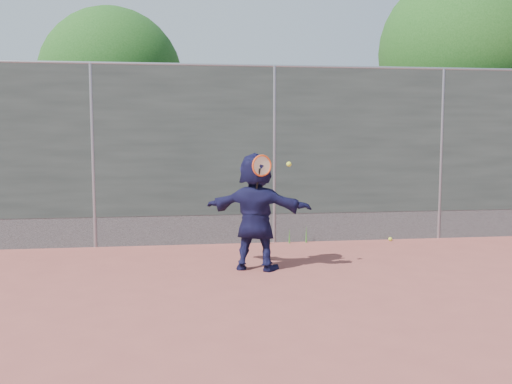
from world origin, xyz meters
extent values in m
plane|color=#9E4C42|center=(0.00, 0.00, 0.00)|extent=(80.00, 80.00, 0.00)
imported|color=#17163E|center=(-0.57, 1.60, 0.81)|extent=(1.57, 1.01, 1.61)
sphere|color=#C4D42F|center=(2.04, 3.34, 0.03)|extent=(0.07, 0.07, 0.07)
cube|color=#38423D|center=(0.00, 3.50, 1.75)|extent=(20.00, 0.04, 2.50)
cube|color=slate|center=(0.00, 3.50, 0.25)|extent=(20.00, 0.03, 0.50)
cylinder|color=gray|center=(0.00, 3.50, 3.00)|extent=(20.00, 0.05, 0.05)
cylinder|color=gray|center=(-3.00, 3.50, 1.50)|extent=(0.06, 0.06, 3.00)
cylinder|color=gray|center=(0.00, 3.50, 1.50)|extent=(0.06, 0.06, 3.00)
cylinder|color=gray|center=(3.00, 3.50, 1.50)|extent=(0.06, 0.06, 3.00)
torus|color=#F24B16|center=(-0.52, 1.40, 1.45)|extent=(0.28, 0.13, 0.29)
cylinder|color=beige|center=(-0.52, 1.40, 1.45)|extent=(0.24, 0.10, 0.25)
cylinder|color=black|center=(-0.57, 1.42, 1.25)|extent=(0.07, 0.13, 0.33)
sphere|color=#C4D42F|center=(-0.16, 1.37, 1.47)|extent=(0.07, 0.07, 0.07)
cylinder|color=#382314|center=(4.50, 5.70, 1.30)|extent=(0.28, 0.28, 2.60)
sphere|color=#23561C|center=(4.50, 5.70, 3.59)|extent=(3.60, 3.60, 3.60)
sphere|color=#23561C|center=(5.22, 5.90, 3.23)|extent=(2.52, 2.52, 2.52)
cylinder|color=#382314|center=(-3.00, 6.50, 1.10)|extent=(0.28, 0.28, 2.20)
sphere|color=#23561C|center=(-3.00, 6.50, 3.03)|extent=(3.00, 3.00, 3.00)
sphere|color=#23561C|center=(-2.40, 6.70, 2.73)|extent=(2.10, 2.10, 2.10)
cone|color=#387226|center=(0.25, 3.38, 0.13)|extent=(0.03, 0.03, 0.26)
cone|color=#387226|center=(0.55, 3.40, 0.15)|extent=(0.03, 0.03, 0.30)
cone|color=#387226|center=(-0.10, 3.36, 0.11)|extent=(0.03, 0.03, 0.22)
camera|label=1|loc=(-1.63, -6.08, 1.87)|focal=40.00mm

